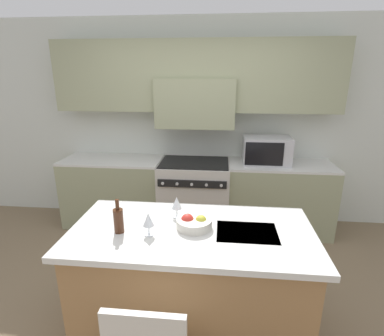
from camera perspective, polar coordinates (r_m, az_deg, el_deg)
name	(u,v)px	position (r m, az deg, el deg)	size (l,w,h in m)	color
ground_plane	(177,313)	(2.92, -2.80, -25.94)	(10.00, 10.00, 0.00)	#7A664C
back_cabinetry	(196,106)	(4.00, 0.86, 11.64)	(10.00, 0.46, 2.70)	silver
back_counter	(195,194)	(4.04, 0.48, -4.99)	(3.53, 0.62, 0.92)	gray
range_stove	(194,195)	(4.02, 0.45, -5.12)	(0.91, 0.70, 0.92)	beige
microwave	(266,150)	(3.86, 14.00, 3.30)	(0.58, 0.39, 0.34)	#B7B7BC
kitchen_island	(192,280)	(2.52, -0.05, -20.53)	(1.81, 0.91, 0.91)	olive
wine_bottle	(119,220)	(2.25, -13.82, -9.57)	(0.07, 0.07, 0.26)	#422314
wine_glass_near	(148,220)	(2.17, -8.31, -9.81)	(0.08, 0.08, 0.17)	white
wine_glass_far	(177,204)	(2.40, -2.95, -6.79)	(0.08, 0.08, 0.17)	white
fruit_bowl	(194,222)	(2.28, 0.35, -10.32)	(0.27, 0.27, 0.11)	silver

